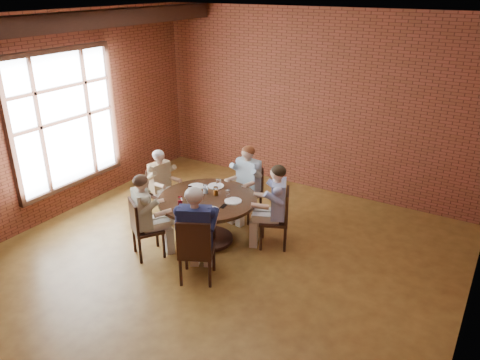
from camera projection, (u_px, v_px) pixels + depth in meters
The scene contains 28 objects.
floor at pixel (209, 270), 6.68m from camera, with size 7.00×7.00×0.00m, color olive.
ceiling at pixel (201, 20), 5.34m from camera, with size 7.00×7.00×0.00m, color silver.
wall_back at pixel (313, 103), 8.76m from camera, with size 7.00×7.00×0.00m, color brown.
wall_left at pixel (41, 122), 7.56m from camera, with size 7.00×7.00×0.00m, color brown.
ceiling_beam at pixel (60, 22), 6.56m from camera, with size 0.22×6.90×0.26m, color #341A11.
window at pixel (65, 120), 7.86m from camera, with size 0.10×2.16×2.36m.
dining_table at pixel (208, 211), 7.24m from camera, with size 1.52×1.52×0.75m.
chair_a at pixel (280, 216), 7.12m from camera, with size 0.56×0.56×0.94m.
diner_a at pixel (274, 207), 7.07m from camera, with size 0.53×0.65×1.33m, color #495CBE, non-canonical shape.
chair_b at pixel (249, 190), 8.02m from camera, with size 0.46×0.46×0.92m.
diner_b at pixel (246, 183), 7.90m from camera, with size 0.51×0.63×1.31m, color #A0BCCB, non-canonical shape.
chair_c at pixel (160, 191), 8.03m from camera, with size 0.45×0.45×0.88m.
diner_c at pixel (162, 185), 7.93m from camera, with size 0.47×0.57×1.23m, color brown, non-canonical shape.
chair_d at pixel (142, 226), 6.84m from camera, with size 0.57×0.57×0.92m.
diner_d at pixel (147, 216), 6.81m from camera, with size 0.51×0.63×1.30m, color #C4AD9A, non-canonical shape.
chair_e at pixel (196, 249), 6.23m from camera, with size 0.61×0.61×0.97m.
diner_e at pixel (196, 234), 6.24m from camera, with size 0.56×0.69×1.39m, color #171C42, non-canonical shape.
plate_a at pixel (233, 201), 7.03m from camera, with size 0.26×0.26×0.01m, color white.
plate_b at pixel (216, 186), 7.55m from camera, with size 0.26×0.26×0.01m, color white.
plate_c at pixel (196, 186), 7.53m from camera, with size 0.26×0.26×0.01m, color white.
plate_d at pixel (210, 210), 6.75m from camera, with size 0.26×0.26×0.01m, color white.
glass_a at pixel (228, 194), 7.11m from camera, with size 0.07×0.07×0.14m, color white.
glass_b at pixel (216, 191), 7.21m from camera, with size 0.07×0.07×0.14m, color white.
glass_c at pixel (218, 183), 7.48m from camera, with size 0.07×0.07×0.14m, color white.
glass_d at pixel (205, 189), 7.28m from camera, with size 0.07×0.07×0.14m, color white.
glass_e at pixel (190, 191), 7.23m from camera, with size 0.07×0.07×0.14m, color white.
glass_f at pixel (180, 201), 6.88m from camera, with size 0.07×0.07×0.14m, color white.
smartphone at pixel (223, 206), 6.88m from camera, with size 0.07×0.13×0.01m, color black.
Camera 1 is at (3.31, -4.58, 3.82)m, focal length 35.00 mm.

